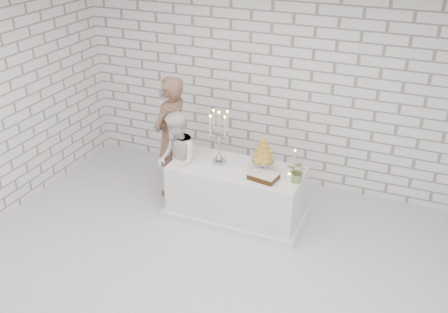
% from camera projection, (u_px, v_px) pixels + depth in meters
% --- Properties ---
extents(ground, '(6.00, 5.00, 0.01)m').
position_uv_depth(ground, '(199.00, 268.00, 6.15)').
color(ground, silver).
rests_on(ground, ground).
extents(ceiling, '(6.00, 5.00, 0.01)m').
position_uv_depth(ceiling, '(192.00, 16.00, 4.78)').
color(ceiling, white).
rests_on(ceiling, ground).
extents(wall_back, '(6.00, 0.01, 3.00)m').
position_uv_depth(wall_back, '(269.00, 86.00, 7.51)').
color(wall_back, white).
rests_on(wall_back, ground).
extents(cake_table, '(1.80, 0.80, 0.75)m').
position_uv_depth(cake_table, '(236.00, 192.00, 7.01)').
color(cake_table, white).
rests_on(cake_table, ground).
extents(groom, '(0.53, 0.72, 1.82)m').
position_uv_depth(groom, '(171.00, 137.00, 7.33)').
color(groom, brown).
rests_on(groom, ground).
extents(bride, '(0.83, 0.87, 1.42)m').
position_uv_depth(bride, '(177.00, 161.00, 7.09)').
color(bride, white).
rests_on(bride, ground).
extents(candelabra, '(0.37, 0.37, 0.77)m').
position_uv_depth(candelabra, '(219.00, 138.00, 6.78)').
color(candelabra, '#9C9DA6').
rests_on(candelabra, cake_table).
extents(croquembouche, '(0.36, 0.36, 0.48)m').
position_uv_depth(croquembouche, '(263.00, 154.00, 6.67)').
color(croquembouche, olive).
rests_on(croquembouche, cake_table).
extents(chocolate_cake, '(0.39, 0.31, 0.08)m').
position_uv_depth(chocolate_cake, '(263.00, 176.00, 6.54)').
color(chocolate_cake, black).
rests_on(chocolate_cake, cake_table).
extents(pillar_candle, '(0.09, 0.09, 0.12)m').
position_uv_depth(pillar_candle, '(289.00, 178.00, 6.46)').
color(pillar_candle, white).
rests_on(pillar_candle, cake_table).
extents(extra_taper, '(0.07, 0.07, 0.32)m').
position_uv_depth(extra_taper, '(294.00, 162.00, 6.64)').
color(extra_taper, beige).
rests_on(extra_taper, cake_table).
extents(flowers, '(0.30, 0.27, 0.29)m').
position_uv_depth(flowers, '(298.00, 172.00, 6.44)').
color(flowers, '#51703E').
rests_on(flowers, cake_table).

